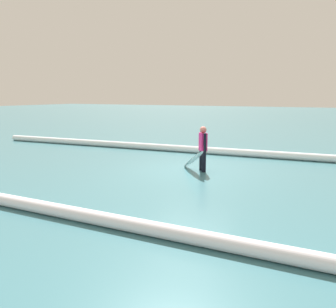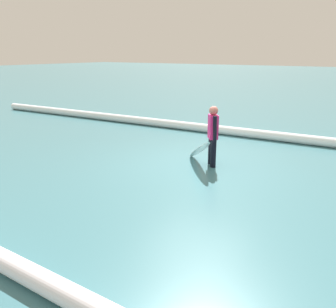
% 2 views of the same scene
% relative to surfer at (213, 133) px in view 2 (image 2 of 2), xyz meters
% --- Properties ---
extents(ground_plane, '(131.27, 131.27, 0.00)m').
position_rel_surfer_xyz_m(ground_plane, '(0.40, -0.00, -0.83)').
color(ground_plane, '#3B717B').
extents(surfer, '(0.37, 0.44, 1.49)m').
position_rel_surfer_xyz_m(surfer, '(0.00, 0.00, 0.00)').
color(surfer, black).
rests_on(surfer, ground_plane).
extents(surfboard, '(1.31, 1.34, 0.84)m').
position_rel_surfer_xyz_m(surfboard, '(0.26, 0.20, -0.43)').
color(surfboard, white).
rests_on(surfboard, ground_plane).
extents(wave_crest_foreground, '(25.65, 1.92, 0.30)m').
position_rel_surfer_xyz_m(wave_crest_foreground, '(-0.59, -3.41, -0.68)').
color(wave_crest_foreground, white).
rests_on(wave_crest_foreground, ground_plane).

